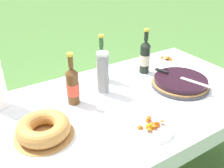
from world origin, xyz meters
name	(u,v)px	position (x,y,z in m)	size (l,w,h in m)	color
garden_table	(128,108)	(0.00, 0.00, 0.61)	(1.66, 0.94, 0.67)	brown
tablecloth	(129,101)	(0.00, 0.00, 0.66)	(1.67, 0.95, 0.10)	white
berry_tart	(180,82)	(0.37, -0.05, 0.70)	(0.37, 0.37, 0.06)	#38383D
serving_knife	(177,76)	(0.36, -0.02, 0.74)	(0.14, 0.36, 0.01)	silver
bundt_cake	(43,128)	(-0.53, -0.05, 0.71)	(0.28, 0.28, 0.08)	#B78447
cup_stack	(103,73)	(-0.09, 0.14, 0.81)	(0.07, 0.07, 0.27)	white
cider_bottle_green	(102,64)	(-0.01, 0.29, 0.79)	(0.07, 0.07, 0.31)	#2D562D
cider_bottle_amber	(73,85)	(-0.29, 0.14, 0.79)	(0.07, 0.07, 0.31)	brown
juice_bottle_red	(145,57)	(0.30, 0.23, 0.79)	(0.07, 0.07, 0.32)	black
snack_plate_near	(152,128)	(-0.07, -0.29, 0.68)	(0.22, 0.22, 0.05)	white
snack_plate_left	(167,60)	(0.58, 0.29, 0.68)	(0.19, 0.19, 0.05)	white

